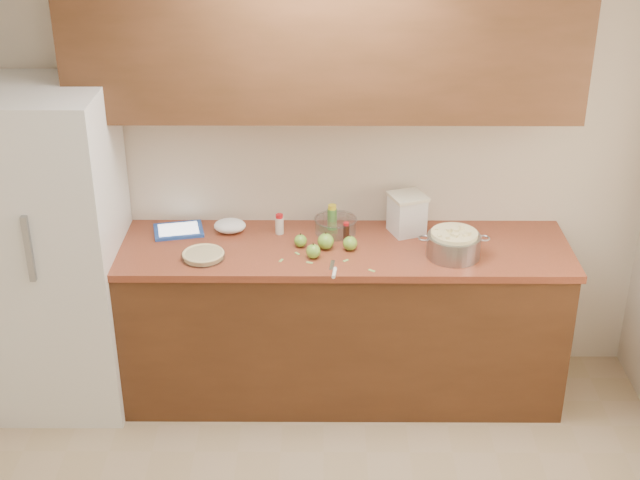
{
  "coord_description": "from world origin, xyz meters",
  "views": [
    {
      "loc": [
        0.0,
        -2.78,
        3.06
      ],
      "look_at": [
        -0.02,
        1.43,
        0.98
      ],
      "focal_mm": 50.0,
      "sensor_mm": 36.0,
      "label": 1
    }
  ],
  "objects_px": {
    "colander": "(454,245)",
    "flour_canister": "(407,213)",
    "pie": "(203,255)",
    "tablet": "(179,230)"
  },
  "relations": [
    {
      "from": "pie",
      "to": "tablet",
      "type": "xyz_separation_m",
      "value": [
        -0.18,
        0.32,
        -0.01
      ]
    },
    {
      "from": "pie",
      "to": "flour_canister",
      "type": "xyz_separation_m",
      "value": [
        1.08,
        0.32,
        0.09
      ]
    },
    {
      "from": "colander",
      "to": "flour_canister",
      "type": "bearing_deg",
      "value": 127.67
    },
    {
      "from": "flour_canister",
      "to": "tablet",
      "type": "distance_m",
      "value": 1.26
    },
    {
      "from": "flour_canister",
      "to": "pie",
      "type": "bearing_deg",
      "value": -163.54
    },
    {
      "from": "pie",
      "to": "colander",
      "type": "height_order",
      "value": "colander"
    },
    {
      "from": "colander",
      "to": "flour_canister",
      "type": "relative_size",
      "value": 1.6
    },
    {
      "from": "colander",
      "to": "flour_canister",
      "type": "distance_m",
      "value": 0.36
    },
    {
      "from": "pie",
      "to": "flour_canister",
      "type": "distance_m",
      "value": 1.13
    },
    {
      "from": "pie",
      "to": "flour_canister",
      "type": "relative_size",
      "value": 0.97
    }
  ]
}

